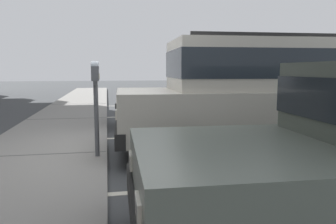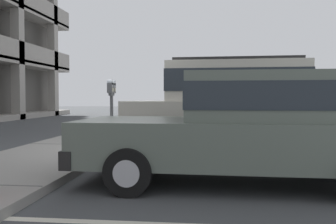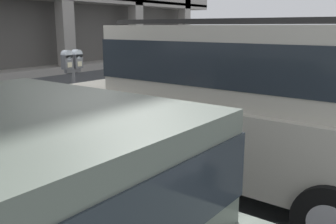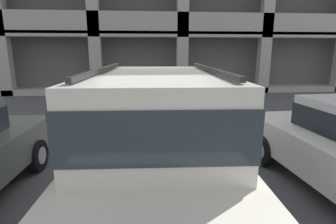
{
  "view_description": "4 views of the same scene",
  "coord_description": "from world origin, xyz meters",
  "px_view_note": "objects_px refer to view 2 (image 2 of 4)",
  "views": [
    {
      "loc": [
        -5.42,
        0.17,
        1.47
      ],
      "look_at": [
        -0.31,
        -0.78,
        0.8
      ],
      "focal_mm": 35.0,
      "sensor_mm": 36.0,
      "label": 1
    },
    {
      "loc": [
        -8.35,
        -1.81,
        1.22
      ],
      "look_at": [
        -0.12,
        -0.9,
        0.89
      ],
      "focal_mm": 40.0,
      "sensor_mm": 36.0,
      "label": 2
    },
    {
      "loc": [
        -4.18,
        -4.3,
        1.96
      ],
      "look_at": [
        0.2,
        -1.18,
        0.72
      ],
      "focal_mm": 40.0,
      "sensor_mm": 36.0,
      "label": 3
    },
    {
      "loc": [
        -0.19,
        -5.75,
        2.23
      ],
      "look_at": [
        0.22,
        -1.16,
        1.17
      ],
      "focal_mm": 28.0,
      "sensor_mm": 36.0,
      "label": 4
    }
  ],
  "objects_px": {
    "silver_suv": "(235,103)",
    "parking_meter_near": "(112,97)",
    "red_sedan": "(247,126)",
    "dark_hatchback": "(230,110)"
  },
  "relations": [
    {
      "from": "silver_suv",
      "to": "parking_meter_near",
      "type": "distance_m",
      "value": 2.72
    },
    {
      "from": "silver_suv",
      "to": "dark_hatchback",
      "type": "xyz_separation_m",
      "value": [
        3.11,
        -0.07,
        -0.27
      ]
    },
    {
      "from": "dark_hatchback",
      "to": "parking_meter_near",
      "type": "distance_m",
      "value": 4.35
    },
    {
      "from": "red_sedan",
      "to": "dark_hatchback",
      "type": "relative_size",
      "value": 0.99
    },
    {
      "from": "red_sedan",
      "to": "parking_meter_near",
      "type": "distance_m",
      "value": 3.95
    },
    {
      "from": "dark_hatchback",
      "to": "parking_meter_near",
      "type": "height_order",
      "value": "parking_meter_near"
    },
    {
      "from": "parking_meter_near",
      "to": "silver_suv",
      "type": "bearing_deg",
      "value": -85.41
    },
    {
      "from": "red_sedan",
      "to": "dark_hatchback",
      "type": "distance_m",
      "value": 6.2
    },
    {
      "from": "red_sedan",
      "to": "dark_hatchback",
      "type": "xyz_separation_m",
      "value": [
        6.2,
        -0.1,
        0.0
      ]
    },
    {
      "from": "red_sedan",
      "to": "parking_meter_near",
      "type": "xyz_separation_m",
      "value": [
        2.88,
        2.68,
        0.4
      ]
    }
  ]
}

